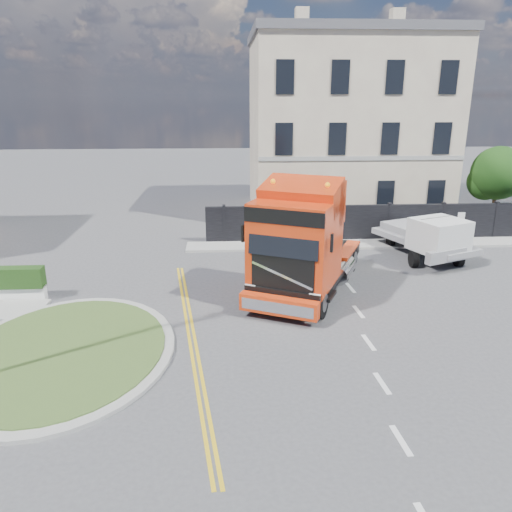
{
  "coord_description": "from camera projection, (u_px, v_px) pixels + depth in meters",
  "views": [
    {
      "loc": [
        -1.87,
        -17.09,
        7.65
      ],
      "look_at": [
        -0.77,
        1.0,
        1.8
      ],
      "focal_mm": 35.0,
      "sensor_mm": 36.0,
      "label": 1
    }
  ],
  "objects": [
    {
      "name": "flatbed_pickup",
      "position": [
        433.0,
        238.0,
        23.62
      ],
      "size": [
        4.03,
        5.95,
        2.25
      ],
      "rotation": [
        0.0,
        0.0,
        0.39
      ],
      "color": "gray",
      "rests_on": "ground"
    },
    {
      "name": "truck",
      "position": [
        301.0,
        247.0,
        19.27
      ],
      "size": [
        5.84,
        8.14,
        4.59
      ],
      "rotation": [
        0.0,
        0.0,
        -0.44
      ],
      "color": "black",
      "rests_on": "ground"
    },
    {
      "name": "tree",
      "position": [
        495.0,
        175.0,
        30.08
      ],
      "size": [
        3.2,
        3.2,
        4.8
      ],
      "color": "#382619",
      "rests_on": "ground"
    },
    {
      "name": "ground",
      "position": [
        278.0,
        309.0,
        18.7
      ],
      "size": [
        120.0,
        120.0,
        0.0
      ],
      "primitive_type": "plane",
      "color": "#424244",
      "rests_on": "ground"
    },
    {
      "name": "traffic_island",
      "position": [
        63.0,
        352.0,
        15.42
      ],
      "size": [
        6.8,
        6.8,
        0.17
      ],
      "color": "gray",
      "rests_on": "ground"
    },
    {
      "name": "hoarding_fence",
      "position": [
        380.0,
        223.0,
        27.32
      ],
      "size": [
        18.8,
        0.25,
        2.0
      ],
      "color": "black",
      "rests_on": "ground"
    },
    {
      "name": "pavement_far",
      "position": [
        374.0,
        244.0,
        26.72
      ],
      "size": [
        20.0,
        1.6,
        0.12
      ],
      "primitive_type": "cube",
      "color": "gray",
      "rests_on": "ground"
    },
    {
      "name": "georgian_building",
      "position": [
        344.0,
        125.0,
        32.94
      ],
      "size": [
        12.3,
        10.3,
        12.8
      ],
      "color": "beige",
      "rests_on": "ground"
    }
  ]
}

